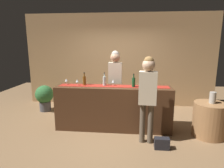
# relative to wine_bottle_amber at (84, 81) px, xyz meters

# --- Properties ---
(ground_plane) EXTENTS (10.00, 10.00, 0.00)m
(ground_plane) POSITION_rel_wine_bottle_amber_xyz_m (0.68, -0.03, -1.13)
(ground_plane) COLOR brown
(back_wall) EXTENTS (6.00, 0.12, 2.90)m
(back_wall) POSITION_rel_wine_bottle_amber_xyz_m (0.68, 1.87, 0.32)
(back_wall) COLOR tan
(back_wall) RESTS_ON ground
(bar_counter) EXTENTS (2.63, 0.60, 1.02)m
(bar_counter) POSITION_rel_wine_bottle_amber_xyz_m (0.68, -0.03, -0.62)
(bar_counter) COLOR #472B19
(bar_counter) RESTS_ON ground
(counter_runner_cloth) EXTENTS (2.50, 0.28, 0.01)m
(counter_runner_cloth) POSITION_rel_wine_bottle_amber_xyz_m (0.68, -0.03, -0.11)
(counter_runner_cloth) COLOR maroon
(counter_runner_cloth) RESTS_ON bar_counter
(wine_bottle_amber) EXTENTS (0.07, 0.07, 0.30)m
(wine_bottle_amber) POSITION_rel_wine_bottle_amber_xyz_m (0.00, 0.00, 0.00)
(wine_bottle_amber) COLOR brown
(wine_bottle_amber) RESTS_ON bar_counter
(wine_bottle_green) EXTENTS (0.07, 0.07, 0.30)m
(wine_bottle_green) POSITION_rel_wine_bottle_amber_xyz_m (1.14, -0.08, 0.00)
(wine_bottle_green) COLOR #194723
(wine_bottle_green) RESTS_ON bar_counter
(wine_bottle_clear) EXTENTS (0.07, 0.07, 0.30)m
(wine_bottle_clear) POSITION_rel_wine_bottle_amber_xyz_m (0.47, 0.02, 0.00)
(wine_bottle_clear) COLOR #B2C6C1
(wine_bottle_clear) RESTS_ON bar_counter
(wine_glass_near_customer) EXTENTS (0.07, 0.07, 0.14)m
(wine_glass_near_customer) POSITION_rel_wine_bottle_amber_xyz_m (-0.45, 0.04, -0.01)
(wine_glass_near_customer) COLOR silver
(wine_glass_near_customer) RESTS_ON bar_counter
(wine_glass_mid_counter) EXTENTS (0.07, 0.07, 0.14)m
(wine_glass_mid_counter) POSITION_rel_wine_bottle_amber_xyz_m (0.67, 0.02, -0.01)
(wine_glass_mid_counter) COLOR silver
(wine_glass_mid_counter) RESTS_ON bar_counter
(wine_glass_far_end) EXTENTS (0.07, 0.07, 0.14)m
(wine_glass_far_end) POSITION_rel_wine_bottle_amber_xyz_m (-0.16, -0.04, -0.01)
(wine_glass_far_end) COLOR silver
(wine_glass_far_end) RESTS_ON bar_counter
(bartender) EXTENTS (0.34, 0.25, 1.80)m
(bartender) POSITION_rel_wine_bottle_amber_xyz_m (0.67, 0.55, -0.00)
(bartender) COLOR #26262B
(bartender) RESTS_ON ground
(customer_sipping) EXTENTS (0.36, 0.24, 1.74)m
(customer_sipping) POSITION_rel_wine_bottle_amber_xyz_m (1.40, -0.65, -0.05)
(customer_sipping) COLOR brown
(customer_sipping) RESTS_ON ground
(round_side_table) EXTENTS (0.68, 0.68, 0.74)m
(round_side_table) POSITION_rel_wine_bottle_amber_xyz_m (2.77, -0.23, -0.76)
(round_side_table) COLOR #996B42
(round_side_table) RESTS_ON ground
(vase_on_side_table) EXTENTS (0.13, 0.13, 0.24)m
(vase_on_side_table) POSITION_rel_wine_bottle_amber_xyz_m (2.79, -0.22, -0.27)
(vase_on_side_table) COLOR #A8A399
(vase_on_side_table) RESTS_ON round_side_table
(potted_plant_tall) EXTENTS (0.53, 0.53, 0.77)m
(potted_plant_tall) POSITION_rel_wine_bottle_amber_xyz_m (-1.46, 0.96, -0.68)
(potted_plant_tall) COLOR #4C4C51
(potted_plant_tall) RESTS_ON ground
(handbag) EXTENTS (0.28, 0.14, 0.22)m
(handbag) POSITION_rel_wine_bottle_amber_xyz_m (1.69, -0.88, -1.02)
(handbag) COLOR black
(handbag) RESTS_ON ground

